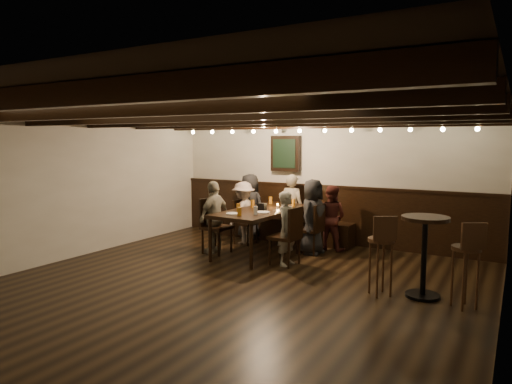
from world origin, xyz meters
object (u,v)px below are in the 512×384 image
Objects in this scene: person_left_near at (243,213)px; person_right_near at (312,217)px; chair_right_far at (286,247)px; high_top_table at (424,244)px; person_left_far at (214,217)px; chair_right_near at (311,238)px; person_bench_right at (331,218)px; person_right_far at (287,229)px; dining_table at (263,213)px; bar_stool_left at (381,265)px; person_bench_left at (250,206)px; person_bench_centre at (292,208)px; chair_left_near at (245,230)px; chair_left_far at (216,236)px; bar_stool_right at (465,276)px.

person_right_near is (1.50, -0.09, 0.06)m from person_left_near.
chair_right_far is 2.31m from high_top_table.
person_left_far reaches higher than high_top_table.
person_bench_right is (0.21, 0.44, 0.33)m from chair_right_near.
chair_right_far is 0.31m from person_right_far.
person_right_near reaches higher than person_right_far.
dining_table is 2.02× the size of bar_stool_left.
dining_table is 2.41× the size of chair_right_near.
person_bench_left is 0.98× the size of person_bench_centre.
chair_left_near is 0.64× the size of person_bench_left.
chair_left_near is 1.71m from person_bench_right.
chair_left_far is 2.13m from person_bench_right.
chair_left_near is 3.92m from high_top_table.
person_bench_left reaches higher than person_bench_right.
person_bench_centre is at bearing 26.57° from person_right_far.
chair_right_far reaches higher than chair_left_near.
bar_stool_left reaches higher than chair_right_far.
chair_left_near is (-0.69, 0.49, -0.46)m from dining_table.
person_right_near reaches higher than chair_right_far.
person_bench_centre reaches higher than bar_stool_right.
person_right_near reaches higher than bar_stool_left.
high_top_table is 0.61m from bar_stool_left.
person_bench_right is 1.00× the size of person_right_far.
person_left_near is at bearing 38.66° from person_bench_centre.
chair_left_near is at bearing 57.96° from chair_right_far.
person_bench_right is (0.89, -0.20, -0.08)m from person_bench_centre.
person_bench_right reaches higher than bar_stool_right.
chair_right_near is 2.62m from high_top_table.
person_bench_left is (-1.59, 0.54, 0.39)m from chair_right_near.
bar_stool_left is at bearing -130.96° from person_right_near.
person_left_far is 4.26m from bar_stool_right.
person_bench_right is at bearing 136.86° from high_top_table.
chair_right_far is 0.71× the size of person_bench_left.
chair_left_near is 0.63× the size of person_bench_centre.
person_left_far is at bearing -149.04° from dining_table.
chair_left_far is (-0.75, -0.41, -0.43)m from dining_table.
chair_left_far is 0.92× the size of bar_stool_right.
chair_right_near is at bearing 105.92° from bar_stool_left.
bar_stool_right is (3.36, -2.20, -0.28)m from person_bench_centre.
person_bench_centre reaches higher than dining_table.
bar_stool_right reaches higher than chair_left_far.
person_left_far is (-0.08, -0.90, 0.39)m from chair_left_near.
chair_left_far is 0.82× the size of person_bench_right.
person_bench_left is at bearing -172.43° from chair_left_far.
high_top_table is at bearing -119.81° from person_right_near.
chair_right_near is 0.85× the size of high_top_table.
person_left_near is 1.50m from person_right_near.
chair_left_far is 1.76m from person_right_near.
chair_right_far is at bearing 57.96° from chair_left_near.
person_left_far is 1.21× the size of bar_stool_right.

